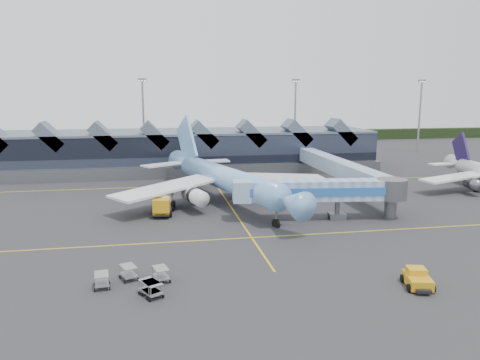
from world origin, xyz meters
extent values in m
plane|color=#29292C|center=(0.00, 0.00, 0.00)|extent=(260.00, 260.00, 0.00)
cube|color=gold|center=(0.00, -8.00, 0.01)|extent=(120.00, 0.25, 0.01)
cube|color=gold|center=(0.00, 28.00, 0.01)|extent=(120.00, 0.25, 0.01)
cube|color=gold|center=(0.00, 10.00, 0.01)|extent=(0.25, 60.00, 0.01)
cube|color=black|center=(0.00, 110.00, 2.00)|extent=(260.00, 4.00, 4.00)
cube|color=black|center=(-5.00, 48.00, 4.50)|extent=(90.00, 20.00, 9.00)
cube|color=slate|center=(-5.00, 48.00, 9.20)|extent=(90.00, 20.00, 0.60)
cube|color=#5C5E64|center=(-5.00, 37.00, 1.30)|extent=(90.00, 2.50, 2.60)
cube|color=slate|center=(-34.00, 41.00, 9.30)|extent=(6.43, 6.00, 6.43)
cube|color=slate|center=(-23.00, 41.00, 9.30)|extent=(6.43, 6.00, 6.43)
cube|color=slate|center=(-12.00, 41.00, 9.30)|extent=(6.43, 6.00, 6.43)
cube|color=slate|center=(-1.00, 41.00, 9.30)|extent=(6.43, 6.00, 6.43)
cube|color=slate|center=(10.00, 41.00, 9.30)|extent=(6.43, 6.00, 6.43)
cube|color=slate|center=(21.00, 41.00, 9.30)|extent=(6.43, 6.00, 6.43)
cube|color=slate|center=(32.00, 41.00, 9.30)|extent=(6.43, 6.00, 6.43)
cylinder|color=gray|center=(-15.00, 72.00, 11.00)|extent=(0.56, 0.56, 22.00)
cube|color=#5C5E64|center=(-15.00, 72.00, 22.00)|extent=(2.40, 0.50, 0.90)
cylinder|color=gray|center=(30.00, 72.00, 11.00)|extent=(0.56, 0.56, 22.00)
cube|color=#5C5E64|center=(30.00, 72.00, 22.00)|extent=(2.40, 0.50, 0.90)
cylinder|color=gray|center=(70.00, 70.00, 11.00)|extent=(0.56, 0.56, 22.00)
cube|color=#5C5E64|center=(70.00, 70.00, 22.00)|extent=(2.40, 0.50, 0.90)
cylinder|color=#71A0E5|center=(-0.27, 10.79, 4.32)|extent=(13.63, 32.15, 4.00)
cone|color=#71A0E5|center=(5.48, -7.33, 4.32)|extent=(5.50, 6.51, 4.00)
cube|color=black|center=(5.69, -7.99, 5.16)|extent=(1.55, 0.78, 0.48)
cone|color=#71A0E5|center=(-6.30, 29.80, 4.62)|extent=(6.06, 8.28, 4.00)
cube|color=white|center=(-10.44, 8.98, 3.62)|extent=(18.31, 15.50, 1.32)
cube|color=white|center=(9.08, 15.18, 3.62)|extent=(18.24, 6.15, 1.32)
cylinder|color=white|center=(-6.08, 6.52, 2.62)|extent=(4.05, 6.05, 2.48)
cylinder|color=white|center=(6.94, 10.65, 2.62)|extent=(4.05, 6.05, 2.48)
cube|color=#71A0E5|center=(-5.74, 28.03, 8.80)|extent=(3.55, 9.91, 11.04)
cube|color=white|center=(-10.58, 26.98, 4.62)|extent=(8.81, 7.14, 0.26)
cube|color=white|center=(-1.18, 29.96, 4.62)|extent=(8.53, 3.76, 0.26)
cylinder|color=#5C5E64|center=(4.36, -3.79, 1.16)|extent=(0.30, 0.30, 2.32)
cylinder|color=#5C5E64|center=(-3.94, 11.09, 1.16)|extent=(0.30, 0.30, 2.32)
cylinder|color=#5C5E64|center=(2.55, 13.15, 1.16)|extent=(0.30, 0.30, 2.32)
cylinder|color=black|center=(4.36, -3.79, 0.42)|extent=(0.90, 1.56, 1.48)
cone|color=white|center=(51.75, 24.26, 3.63)|extent=(3.68, 5.35, 3.14)
cube|color=white|center=(43.04, 12.65, 2.84)|extent=(13.63, 6.63, 1.05)
cylinder|color=#5C5E64|center=(45.19, 9.82, 2.06)|extent=(2.36, 3.97, 1.95)
cube|color=#261747|center=(51.60, 23.01, 6.53)|extent=(1.26, 7.07, 7.66)
cube|color=white|center=(48.12, 23.72, 3.63)|extent=(6.23, 2.97, 0.26)
cube|color=white|center=(55.16, 22.93, 3.63)|extent=(6.38, 4.15, 0.26)
cylinder|color=#5C5E64|center=(47.69, 12.06, 0.91)|extent=(0.29, 0.29, 1.82)
cube|color=#7C9CD0|center=(11.34, -1.01, 4.45)|extent=(20.53, 5.35, 2.95)
cube|color=blue|center=(11.16, -2.57, 4.45)|extent=(20.19, 2.44, 1.22)
cube|color=#7C9CD0|center=(0.24, 0.27, 4.45)|extent=(3.00, 3.53, 3.05)
cylinder|color=#5C5E64|center=(14.37, -1.35, 2.23)|extent=(0.71, 0.71, 4.45)
cube|color=#5C5E64|center=(14.37, -1.35, 0.46)|extent=(2.65, 2.30, 0.91)
cylinder|color=black|center=(13.36, -1.24, 0.36)|extent=(0.51, 0.95, 0.91)
cylinder|color=black|center=(15.38, -1.47, 0.36)|extent=(0.51, 0.95, 0.91)
cylinder|color=#5C5E64|center=(22.44, -2.28, 4.45)|extent=(4.47, 4.47, 3.05)
cylinder|color=#5C5E64|center=(22.44, -2.28, 2.23)|extent=(1.83, 1.83, 4.45)
cube|color=black|center=(-10.89, 7.30, 0.77)|extent=(3.59, 9.43, 0.51)
cube|color=orange|center=(-11.33, 3.85, 1.84)|extent=(2.71, 2.54, 2.25)
cube|color=black|center=(-11.43, 3.04, 2.35)|extent=(2.25, 0.43, 1.02)
cylinder|color=silver|center=(-10.74, 8.51, 2.14)|extent=(3.08, 6.17, 2.35)
sphere|color=silver|center=(-10.36, 11.45, 2.14)|extent=(2.25, 2.25, 2.25)
sphere|color=silver|center=(-11.11, 5.57, 2.14)|extent=(2.25, 2.25, 2.25)
cylinder|color=black|center=(-12.54, 4.42, 0.51)|extent=(0.48, 1.06, 1.02)
cylinder|color=black|center=(-10.01, 4.10, 0.51)|extent=(0.48, 1.06, 1.02)
cylinder|color=black|center=(-12.09, 7.96, 0.51)|extent=(0.48, 1.06, 1.02)
cylinder|color=black|center=(-9.56, 7.64, 0.51)|extent=(0.48, 1.06, 1.02)
cylinder|color=black|center=(-11.77, 10.50, 0.51)|extent=(0.48, 1.06, 1.02)
cylinder|color=black|center=(-9.24, 10.18, 0.51)|extent=(0.48, 1.06, 1.02)
cube|color=orange|center=(12.66, -26.22, 0.68)|extent=(2.92, 3.91, 0.97)
cube|color=orange|center=(12.80, -25.66, 1.41)|extent=(2.07, 1.93, 0.68)
cube|color=black|center=(12.21, -28.01, 0.44)|extent=(1.51, 1.08, 0.29)
cylinder|color=black|center=(11.29, -27.09, 0.39)|extent=(0.47, 0.82, 0.78)
cylinder|color=black|center=(13.46, -27.62, 0.39)|extent=(0.47, 0.82, 0.78)
cylinder|color=black|center=(11.85, -24.82, 0.39)|extent=(0.47, 0.82, 0.78)
cylinder|color=black|center=(14.02, -25.36, 0.39)|extent=(0.47, 0.82, 0.78)
cube|color=#93969B|center=(-15.04, -19.29, 0.51)|extent=(1.95, 2.38, 0.14)
cube|color=#93969B|center=(-15.04, -19.29, 1.40)|extent=(1.95, 2.38, 0.07)
cylinder|color=black|center=(-14.65, -18.34, 0.17)|extent=(0.22, 0.35, 0.34)
cube|color=#93969B|center=(-11.85, -20.35, 0.51)|extent=(1.80, 2.32, 0.14)
cube|color=#93969B|center=(-11.85, -20.35, 1.40)|extent=(1.80, 2.32, 0.07)
cylinder|color=black|center=(-11.37, -19.45, 0.17)|extent=(0.20, 0.35, 0.34)
cube|color=#93969B|center=(-17.49, -20.93, 0.51)|extent=(1.53, 2.19, 0.14)
cube|color=#93969B|center=(-17.49, -20.93, 1.40)|extent=(1.53, 2.19, 0.07)
cylinder|color=black|center=(-16.88, -20.10, 0.17)|extent=(0.15, 0.35, 0.34)
cube|color=#93969B|center=(-12.91, -23.54, 0.51)|extent=(2.15, 2.43, 0.14)
cube|color=#93969B|center=(-12.91, -23.54, 1.40)|extent=(2.15, 2.43, 0.07)
cylinder|color=black|center=(-12.67, -22.55, 0.17)|extent=(0.26, 0.35, 0.34)
cube|color=#93969B|center=(-12.68, -23.90, 0.51)|extent=(2.09, 2.42, 0.14)
cube|color=#93969B|center=(-12.68, -23.90, 1.40)|extent=(2.09, 2.42, 0.07)
cylinder|color=black|center=(-12.40, -22.92, 0.17)|extent=(0.25, 0.35, 0.34)
camera|label=1|loc=(-11.98, -65.17, 18.65)|focal=35.00mm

